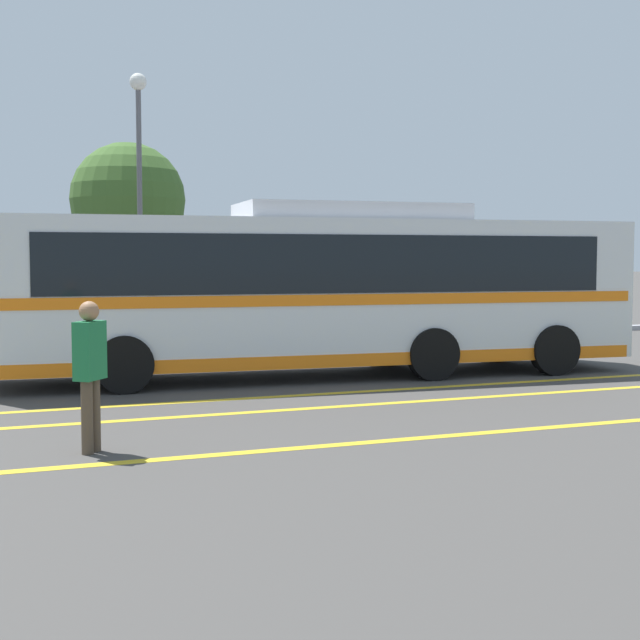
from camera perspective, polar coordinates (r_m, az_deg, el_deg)
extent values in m
plane|color=#423F3D|center=(17.90, 2.74, -3.45)|extent=(220.00, 220.00, 0.00)
cube|color=gold|center=(15.53, 2.96, -4.58)|extent=(32.47, 0.20, 0.01)
cube|color=gold|center=(14.37, 5.10, -5.28)|extent=(32.47, 0.20, 0.01)
cube|color=gold|center=(12.10, 10.70, -7.09)|extent=(32.47, 0.20, 0.01)
cube|color=#99999E|center=(24.00, -5.95, -1.40)|extent=(40.47, 0.36, 0.15)
cube|color=silver|center=(17.40, 0.00, 1.90)|extent=(12.63, 3.50, 2.73)
cube|color=black|center=(17.39, 0.00, 3.64)|extent=(10.89, 3.40, 1.07)
cube|color=orange|center=(17.41, 0.00, 1.48)|extent=(12.38, 3.52, 0.20)
cube|color=orange|center=(17.49, 0.00, -2.17)|extent=(12.38, 3.51, 0.24)
cube|color=silver|center=(17.60, 1.96, 6.89)|extent=(4.51, 2.36, 0.32)
cylinder|color=black|center=(15.58, -12.42, -2.80)|extent=(1.02, 0.36, 1.00)
cylinder|color=black|center=(17.99, -13.02, -1.91)|extent=(1.02, 0.36, 1.00)
cylinder|color=black|center=(17.00, 7.24, -2.18)|extent=(1.02, 0.36, 1.00)
cylinder|color=black|center=(19.24, 4.29, -1.45)|extent=(1.02, 0.36, 1.00)
cylinder|color=black|center=(18.22, 14.79, -1.87)|extent=(1.02, 0.36, 1.00)
cylinder|color=black|center=(20.32, 11.19, -1.22)|extent=(1.02, 0.36, 1.00)
cylinder|color=brown|center=(11.03, -14.23, -5.92)|extent=(0.14, 0.14, 0.88)
cylinder|color=brown|center=(10.89, -14.68, -6.06)|extent=(0.14, 0.14, 0.88)
cube|color=#1E723F|center=(10.86, -14.52, -1.90)|extent=(0.43, 0.47, 0.69)
sphere|color=#9E704C|center=(10.82, -14.57, 0.55)|extent=(0.24, 0.24, 0.24)
cylinder|color=#59595E|center=(24.62, -11.45, 6.41)|extent=(0.14, 0.14, 6.79)
sphere|color=silver|center=(25.05, -11.57, 14.71)|extent=(0.46, 0.46, 0.46)
cylinder|color=#513823|center=(27.11, -12.12, 1.93)|extent=(0.28, 0.28, 2.78)
sphere|color=#3D6028|center=(27.15, -12.20, 7.54)|extent=(3.37, 3.37, 3.37)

